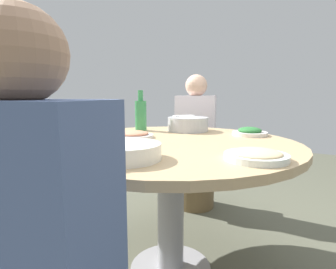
% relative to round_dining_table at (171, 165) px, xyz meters
% --- Properties ---
extents(round_dining_table, '(1.35, 1.35, 0.76)m').
position_rel_round_dining_table_xyz_m(round_dining_table, '(0.00, 0.00, 0.00)').
color(round_dining_table, '#99999E').
rests_on(round_dining_table, ground).
extents(rice_bowl, '(0.28, 0.28, 0.10)m').
position_rel_round_dining_table_xyz_m(rice_bowl, '(0.10, -0.42, 0.18)').
color(rice_bowl, '#B2B5BA').
rests_on(rice_bowl, round_dining_table).
extents(soup_bowl, '(0.28, 0.29, 0.06)m').
position_rel_round_dining_table_xyz_m(soup_bowl, '(-0.04, 0.45, 0.16)').
color(soup_bowl, white).
rests_on(soup_bowl, round_dining_table).
extents(dish_noodles, '(0.24, 0.24, 0.04)m').
position_rel_round_dining_table_xyz_m(dish_noodles, '(-0.49, 0.21, 0.15)').
color(dish_noodles, white).
rests_on(dish_noodles, round_dining_table).
extents(dish_eggplant, '(0.21, 0.21, 0.05)m').
position_rel_round_dining_table_xyz_m(dish_eggplant, '(0.41, 0.29, 0.15)').
color(dish_eggplant, silver).
rests_on(dish_eggplant, round_dining_table).
extents(dish_greens, '(0.21, 0.21, 0.05)m').
position_rel_round_dining_table_xyz_m(dish_greens, '(-0.32, -0.43, 0.15)').
color(dish_greens, silver).
rests_on(dish_greens, round_dining_table).
extents(dish_shrimp, '(0.22, 0.22, 0.04)m').
position_rel_round_dining_table_xyz_m(dish_shrimp, '(0.25, -0.01, 0.15)').
color(dish_shrimp, white).
rests_on(dish_shrimp, round_dining_table).
extents(green_bottle, '(0.08, 0.08, 0.28)m').
position_rel_round_dining_table_xyz_m(green_bottle, '(0.40, -0.29, 0.24)').
color(green_bottle, '#36894C').
rests_on(green_bottle, round_dining_table).
extents(tea_cup_near, '(0.06, 0.06, 0.07)m').
position_rel_round_dining_table_xyz_m(tea_cup_near, '(0.58, -0.13, 0.16)').
color(tea_cup_near, silver).
rests_on(tea_cup_near, round_dining_table).
extents(tea_cup_far, '(0.08, 0.08, 0.07)m').
position_rel_round_dining_table_xyz_m(tea_cup_far, '(0.54, 0.07, 0.17)').
color(tea_cup_far, silver).
rests_on(tea_cup_far, round_dining_table).
extents(diner_left, '(0.38, 0.40, 0.76)m').
position_rel_round_dining_table_xyz_m(diner_left, '(-0.19, 0.94, 0.11)').
color(diner_left, '#2D333D').
rests_on(diner_left, stool_for_diner_left).
extents(stool_for_diner_right, '(0.35, 0.35, 0.42)m').
position_rel_round_dining_table_xyz_m(stool_for_diner_right, '(0.26, -0.93, -0.42)').
color(stool_for_diner_right, brown).
rests_on(stool_for_diner_right, ground).
extents(diner_right, '(0.40, 0.41, 0.76)m').
position_rel_round_dining_table_xyz_m(diner_right, '(0.26, -0.93, 0.11)').
color(diner_right, '#2D333D').
rests_on(diner_right, stool_for_diner_right).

